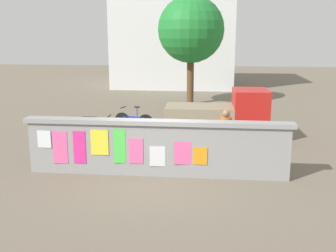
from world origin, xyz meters
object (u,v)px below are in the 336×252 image
(motorcycle, at_px, (93,126))
(bicycle_far, at_px, (109,142))
(bicycle_near, at_px, (134,121))
(tree_roadside, at_px, (191,30))
(auto_rickshaw_truck, at_px, (222,116))
(person_walking, at_px, (226,131))

(motorcycle, relative_size, bicycle_far, 1.15)
(bicycle_near, xyz_separation_m, bicycle_far, (-0.16, -3.33, 0.00))
(bicycle_near, relative_size, bicycle_far, 1.00)
(tree_roadside, bearing_deg, bicycle_far, -102.19)
(auto_rickshaw_truck, xyz_separation_m, motorcycle, (-4.64, -0.32, -0.44))
(bicycle_near, bearing_deg, tree_roadside, 73.06)
(bicycle_near, distance_m, tree_roadside, 7.48)
(motorcycle, height_order, person_walking, person_walking)
(auto_rickshaw_truck, bearing_deg, motorcycle, -176.08)
(auto_rickshaw_truck, distance_m, tree_roadside, 8.29)
(auto_rickshaw_truck, bearing_deg, bicycle_near, 159.68)
(bicycle_far, bearing_deg, tree_roadside, 77.81)
(auto_rickshaw_truck, height_order, motorcycle, auto_rickshaw_truck)
(auto_rickshaw_truck, xyz_separation_m, person_walking, (0.05, -2.71, 0.09))
(auto_rickshaw_truck, relative_size, tree_roadside, 0.64)
(auto_rickshaw_truck, height_order, bicycle_far, auto_rickshaw_truck)
(bicycle_far, bearing_deg, motorcycle, 120.66)
(bicycle_far, height_order, tree_roadside, tree_roadside)
(bicycle_near, height_order, bicycle_far, same)
(person_walking, relative_size, tree_roadside, 0.28)
(motorcycle, xyz_separation_m, bicycle_near, (1.19, 1.59, -0.10))
(motorcycle, relative_size, bicycle_near, 1.15)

